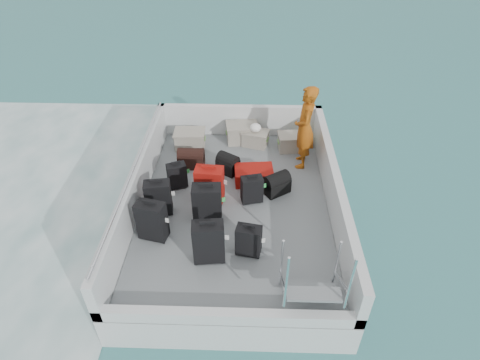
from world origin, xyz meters
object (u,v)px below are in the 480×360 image
at_px(suitcase_1, 158,198).
at_px(crate_0, 190,140).
at_px(suitcase_5, 210,185).
at_px(passenger, 305,128).
at_px(suitcase_2, 177,176).
at_px(suitcase_7, 252,190).
at_px(crate_1, 242,133).
at_px(crate_2, 255,139).
at_px(suitcase_6, 249,241).
at_px(suitcase_3, 209,243).
at_px(suitcase_4, 207,204).
at_px(suitcase_8, 254,175).
at_px(suitcase_0, 152,221).
at_px(crate_3, 292,143).

height_order(suitcase_1, crate_0, suitcase_1).
distance_m(suitcase_5, passenger, 2.18).
relative_size(suitcase_2, crate_0, 0.83).
height_order(suitcase_2, suitcase_5, suitcase_5).
height_order(suitcase_7, crate_1, suitcase_7).
bearing_deg(suitcase_2, crate_2, 24.31).
distance_m(suitcase_2, suitcase_6, 2.13).
distance_m(suitcase_7, crate_1, 2.08).
bearing_deg(suitcase_3, suitcase_2, 107.26).
bearing_deg(suitcase_1, suitcase_3, -55.77).
distance_m(suitcase_2, crate_0, 1.39).
relative_size(suitcase_7, crate_0, 0.87).
xyz_separation_m(suitcase_4, crate_1, (0.52, 2.56, -0.16)).
relative_size(suitcase_7, suitcase_8, 0.73).
height_order(suitcase_4, suitcase_8, suitcase_4).
bearing_deg(suitcase_8, suitcase_4, 139.31).
bearing_deg(suitcase_6, crate_1, 104.14).
xyz_separation_m(crate_1, crate_2, (0.29, -0.15, -0.04)).
height_order(suitcase_0, suitcase_4, same).
relative_size(suitcase_4, crate_0, 1.15).
relative_size(suitcase_6, crate_3, 0.97).
distance_m(suitcase_3, suitcase_5, 1.42).
bearing_deg(suitcase_6, suitcase_4, 143.99).
height_order(suitcase_6, passenger, passenger).
bearing_deg(suitcase_8, suitcase_3, 156.13).
bearing_deg(suitcase_2, suitcase_6, -72.27).
distance_m(suitcase_4, suitcase_8, 1.37).
distance_m(suitcase_0, suitcase_3, 1.04).
bearing_deg(suitcase_4, suitcase_1, 167.82).
height_order(suitcase_3, suitcase_4, suitcase_3).
bearing_deg(passenger, suitcase_3, -27.32).
height_order(suitcase_8, crate_3, crate_3).
relative_size(suitcase_1, suitcase_7, 1.23).
height_order(suitcase_3, crate_0, suitcase_3).
height_order(suitcase_3, suitcase_5, suitcase_3).
bearing_deg(suitcase_4, passenger, 42.00).
distance_m(suitcase_8, crate_0, 1.81).
xyz_separation_m(suitcase_6, suitcase_8, (0.08, 1.86, -0.13)).
bearing_deg(crate_2, suitcase_2, -133.74).
xyz_separation_m(suitcase_0, suitcase_5, (0.83, 0.98, -0.01)).
bearing_deg(crate_1, suitcase_3, -96.71).
height_order(suitcase_6, crate_3, suitcase_6).
height_order(suitcase_1, suitcase_7, suitcase_1).
height_order(suitcase_0, crate_1, suitcase_0).
height_order(suitcase_1, suitcase_8, suitcase_1).
bearing_deg(suitcase_5, suitcase_3, -80.32).
bearing_deg(crate_3, suitcase_5, -132.69).
bearing_deg(suitcase_2, suitcase_7, -37.36).
bearing_deg(crate_0, suitcase_3, -77.42).
relative_size(suitcase_1, crate_0, 1.06).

